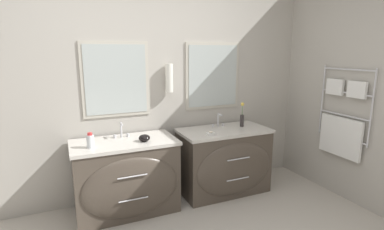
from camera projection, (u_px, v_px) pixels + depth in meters
name	position (u px, v px, depth m)	size (l,w,h in m)	color
wall_back	(140.00, 86.00, 3.40)	(5.86, 0.17, 2.60)	#B2ADA3
wall_right	(344.00, 87.00, 3.43)	(0.13, 3.42, 2.60)	#B2ADA3
vanity_left	(127.00, 177.00, 3.15)	(1.08, 0.63, 0.78)	#4C4238
vanity_right	(225.00, 161.00, 3.61)	(1.08, 0.63, 0.78)	#4C4238
faucet_left	(121.00, 131.00, 3.21)	(0.17, 0.11, 0.17)	silver
faucet_right	(219.00, 120.00, 3.67)	(0.17, 0.11, 0.17)	silver
toiletry_bottle	(90.00, 141.00, 2.87)	(0.07, 0.07, 0.15)	silver
amenity_bowl	(144.00, 138.00, 3.09)	(0.12, 0.12, 0.07)	black
flower_vase	(242.00, 117.00, 3.68)	(0.05, 0.05, 0.30)	#332D2D
soap_dish	(211.00, 133.00, 3.32)	(0.09, 0.06, 0.04)	white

